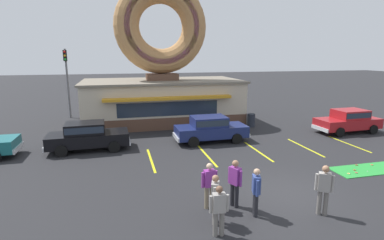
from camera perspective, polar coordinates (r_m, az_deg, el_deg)
name	(u,v)px	position (r m, az deg, el deg)	size (l,w,h in m)	color
ground_plane	(284,192)	(12.67, 17.16, -13.04)	(160.00, 160.00, 0.00)	#232326
donut_shop_building	(162,75)	(23.96, -5.73, 8.49)	(12.30, 6.75, 10.96)	brown
putting_mat	(373,169)	(16.73, 31.17, -7.98)	(4.02, 1.37, 0.03)	green
mini_donut_near_left	(356,165)	(16.82, 28.84, -7.51)	(0.13, 0.13, 0.04)	brown
mini_donut_mid_left	(349,174)	(15.48, 27.68, -9.02)	(0.13, 0.13, 0.04)	#E5C666
mini_donut_mid_right	(356,173)	(15.76, 28.82, -8.78)	(0.13, 0.13, 0.04)	#A5724C
mini_donut_far_left	(355,170)	(16.06, 28.55, -8.37)	(0.13, 0.13, 0.04)	brown
mini_donut_far_right	(372,165)	(17.22, 31.06, -7.31)	(0.13, 0.13, 0.04)	#D17F47
golf_ball	(368,171)	(16.17, 30.44, -8.43)	(0.04, 0.04, 0.04)	white
car_red	(348,120)	(23.48, 27.63, -0.01)	(4.61, 2.08, 1.60)	maroon
car_navy	(210,128)	(18.60, 3.50, -1.51)	(4.58, 2.02, 1.60)	navy
car_black	(87,135)	(17.92, -19.29, -2.73)	(4.61, 2.09, 1.60)	black
pedestrian_blue_sweater_man	(215,197)	(9.81, 4.43, -14.38)	(0.36, 0.56, 1.64)	slate
pedestrian_hooded_kid	(209,183)	(10.67, 3.32, -11.96)	(0.59, 0.28, 1.67)	#7F7056
pedestrian_leather_jacket_man	(235,181)	(10.84, 8.16, -11.42)	(0.39, 0.54, 1.74)	#232328
pedestrian_clipboard_woman	(256,190)	(10.42, 12.11, -12.87)	(0.34, 0.57, 1.67)	#232328
pedestrian_beanie_man	(219,209)	(9.21, 5.15, -16.47)	(0.59, 0.26, 1.60)	slate
pedestrian_crossing_woman	(324,188)	(11.11, 23.84, -11.70)	(0.51, 0.41, 1.76)	slate
trash_bin	(251,120)	(23.00, 11.22, 0.00)	(0.57, 0.57, 0.97)	#232833
traffic_light_pole	(67,74)	(27.40, -22.74, 8.02)	(0.28, 0.47, 5.80)	#595B60
parking_stripe_far_left	(151,160)	(15.71, -7.80, -7.54)	(0.12, 3.60, 0.01)	yellow
parking_stripe_left	(207,155)	(16.27, 2.83, -6.74)	(0.12, 3.60, 0.01)	yellow
parking_stripe_mid_left	(258,151)	(17.33, 12.42, -5.81)	(0.12, 3.60, 0.01)	yellow
parking_stripe_centre	(305,147)	(18.82, 20.67, -4.88)	(0.12, 3.60, 0.01)	yellow
parking_stripe_mid_right	(348,144)	(20.64, 27.58, -4.02)	(0.12, 3.60, 0.01)	yellow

